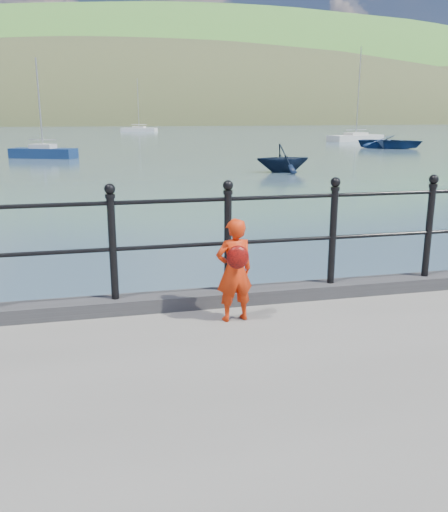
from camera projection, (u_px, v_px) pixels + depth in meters
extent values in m
plane|color=#2D4251|center=(174.00, 386.00, 6.18)|extent=(600.00, 600.00, 0.00)
cube|color=#28282B|center=(173.00, 301.00, 5.77)|extent=(60.00, 0.30, 0.15)
cylinder|color=black|center=(172.00, 246.00, 5.62)|extent=(18.00, 0.04, 0.04)
cylinder|color=black|center=(171.00, 201.00, 5.50)|extent=(18.00, 0.04, 0.04)
cylinder|color=black|center=(113.00, 249.00, 5.48)|extent=(0.08, 0.08, 1.05)
sphere|color=black|center=(110.00, 189.00, 5.33)|extent=(0.11, 0.11, 0.11)
cylinder|color=black|center=(228.00, 243.00, 5.75)|extent=(0.08, 0.08, 1.05)
sphere|color=black|center=(228.00, 185.00, 5.60)|extent=(0.11, 0.11, 0.11)
cylinder|color=black|center=(333.00, 238.00, 6.02)|extent=(0.08, 0.08, 1.05)
sphere|color=black|center=(336.00, 182.00, 5.86)|extent=(0.11, 0.11, 0.11)
cylinder|color=black|center=(429.00, 232.00, 6.28)|extent=(0.08, 0.08, 1.05)
sphere|color=black|center=(434.00, 179.00, 6.13)|extent=(0.11, 0.11, 0.11)
ellipsoid|color=#333A21|center=(154.00, 167.00, 198.18)|extent=(400.00, 100.00, 88.00)
ellipsoid|color=#387026|center=(223.00, 179.00, 266.56)|extent=(600.00, 180.00, 156.00)
cube|color=silver|center=(57.00, 115.00, 173.27)|extent=(9.00, 6.00, 6.00)
cube|color=#4C4744|center=(56.00, 102.00, 172.27)|extent=(9.50, 6.50, 2.00)
cube|color=silver|center=(151.00, 115.00, 179.91)|extent=(9.00, 6.00, 6.00)
cube|color=#4C4744|center=(150.00, 103.00, 178.90)|extent=(9.50, 6.50, 2.00)
cube|color=silver|center=(229.00, 115.00, 185.88)|extent=(9.00, 6.00, 6.00)
cube|color=#4C4744|center=(229.00, 103.00, 184.87)|extent=(9.50, 6.50, 2.00)
imported|color=red|center=(234.00, 270.00, 5.31)|extent=(0.41, 0.30, 1.04)
ellipsoid|color=red|center=(238.00, 257.00, 5.15)|extent=(0.22, 0.11, 0.23)
imported|color=navy|center=(391.00, 142.00, 49.99)|extent=(6.93, 6.95, 1.19)
imported|color=black|center=(283.00, 158.00, 28.97)|extent=(2.92, 2.53, 1.52)
cube|color=white|center=(139.00, 130.00, 100.30)|extent=(6.78, 4.40, 0.90)
cube|color=beige|center=(139.00, 128.00, 100.17)|extent=(2.65, 2.17, 0.50)
cylinder|color=#A5A5A8|center=(138.00, 103.00, 99.08)|extent=(0.10, 0.10, 8.72)
cylinder|color=#A5A5A8|center=(139.00, 125.00, 100.03)|extent=(2.72, 1.23, 0.06)
cube|color=navy|center=(44.00, 155.00, 38.70)|extent=(4.90, 3.37, 0.90)
cube|color=beige|center=(43.00, 148.00, 38.57)|extent=(1.94, 1.65, 0.50)
cylinder|color=#A5A5A8|center=(39.00, 104.00, 37.81)|extent=(0.10, 0.10, 6.12)
cylinder|color=#A5A5A8|center=(42.00, 140.00, 38.43)|extent=(1.94, 0.96, 0.06)
cube|color=beige|center=(356.00, 139.00, 64.30)|extent=(7.91, 4.76, 0.90)
cube|color=beige|center=(356.00, 135.00, 64.17)|extent=(3.04, 2.35, 0.50)
cylinder|color=#A5A5A8|center=(359.00, 92.00, 62.94)|extent=(0.10, 0.10, 9.88)
cylinder|color=#A5A5A8|center=(356.00, 130.00, 64.03)|extent=(3.24, 1.33, 0.06)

